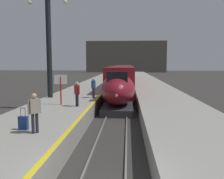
# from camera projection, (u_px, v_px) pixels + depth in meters

# --- Properties ---
(platform_left) EXTENTS (4.80, 110.00, 1.05)m
(platform_left) POSITION_uv_depth(u_px,v_px,m) (91.00, 90.00, 31.27)
(platform_left) COLOR gray
(platform_left) RESTS_ON ground
(platform_right) EXTENTS (4.80, 110.00, 1.05)m
(platform_right) POSITION_uv_depth(u_px,v_px,m) (153.00, 90.00, 30.74)
(platform_right) COLOR gray
(platform_right) RESTS_ON ground
(platform_left_safety_stripe) EXTENTS (0.20, 107.80, 0.01)m
(platform_left_safety_stripe) POSITION_uv_depth(u_px,v_px,m) (108.00, 86.00, 31.06)
(platform_left_safety_stripe) COLOR yellow
(platform_left_safety_stripe) RESTS_ON platform_left
(rail_main_left) EXTENTS (0.08, 110.00, 0.12)m
(rail_main_left) POSITION_uv_depth(u_px,v_px,m) (117.00, 91.00, 33.83)
(rail_main_left) COLOR slate
(rail_main_left) RESTS_ON ground
(rail_main_right) EXTENTS (0.08, 110.00, 0.12)m
(rail_main_right) POSITION_uv_depth(u_px,v_px,m) (127.00, 91.00, 33.73)
(rail_main_right) COLOR slate
(rail_main_right) RESTS_ON ground
(highspeed_train_main) EXTENTS (2.92, 37.31, 3.60)m
(highspeed_train_main) POSITION_uv_depth(u_px,v_px,m) (122.00, 77.00, 34.90)
(highspeed_train_main) COLOR maroon
(highspeed_train_main) RESTS_ON ground
(station_column_mid) EXTENTS (4.00, 0.68, 8.94)m
(station_column_mid) POSITION_uv_depth(u_px,v_px,m) (49.00, 34.00, 20.06)
(station_column_mid) COLOR black
(station_column_mid) RESTS_ON platform_left
(passenger_near_edge) EXTENTS (0.45, 0.42, 1.69)m
(passenger_near_edge) POSITION_uv_depth(u_px,v_px,m) (35.00, 110.00, 9.92)
(passenger_near_edge) COLOR #23232D
(passenger_near_edge) RESTS_ON platform_left
(passenger_mid_platform) EXTENTS (0.42, 0.44, 1.69)m
(passenger_mid_platform) POSITION_uv_depth(u_px,v_px,m) (77.00, 92.00, 16.18)
(passenger_mid_platform) COLOR #23232D
(passenger_mid_platform) RESTS_ON platform_left
(passenger_far_waiting) EXTENTS (0.34, 0.54, 1.69)m
(passenger_far_waiting) POSITION_uv_depth(u_px,v_px,m) (93.00, 86.00, 20.26)
(passenger_far_waiting) COLOR #23232D
(passenger_far_waiting) RESTS_ON platform_left
(rolling_suitcase) EXTENTS (0.40, 0.22, 0.98)m
(rolling_suitcase) POSITION_uv_depth(u_px,v_px,m) (23.00, 123.00, 10.51)
(rolling_suitcase) COLOR navy
(rolling_suitcase) RESTS_ON platform_left
(departure_info_board) EXTENTS (0.90, 0.10, 2.12)m
(departure_info_board) POSITION_uv_depth(u_px,v_px,m) (61.00, 84.00, 16.78)
(departure_info_board) COLOR maroon
(departure_info_board) RESTS_ON platform_left
(terminus_back_wall) EXTENTS (36.00, 2.00, 14.00)m
(terminus_back_wall) POSITION_uv_depth(u_px,v_px,m) (126.00, 57.00, 106.92)
(terminus_back_wall) COLOR #4C4742
(terminus_back_wall) RESTS_ON ground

